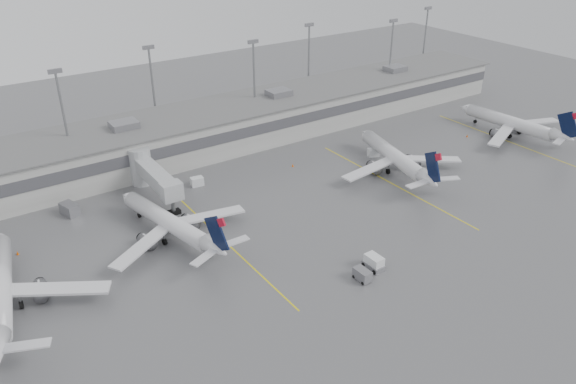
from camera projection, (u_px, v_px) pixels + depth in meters
ground at (419, 280)px, 77.41m from camera, size 260.00×260.00×0.00m
terminal at (219, 126)px, 117.91m from camera, size 152.00×17.00×9.45m
light_masts at (204, 83)px, 118.48m from camera, size 142.40×8.00×20.60m
jet_bridge_right at (149, 172)px, 98.88m from camera, size 4.00×17.20×7.00m
stand_markings at (315, 209)px, 94.97m from camera, size 105.25×40.00×0.01m
jet_mid_left at (172, 223)px, 85.60m from camera, size 23.74×26.89×8.80m
jet_mid_right at (397, 158)px, 106.97m from camera, size 24.56×27.85×9.16m
jet_far_right at (514, 123)px, 123.17m from camera, size 25.23×28.35×9.17m
baggage_tug at (374, 263)px, 79.60m from camera, size 2.09×3.17×2.02m
baggage_cart at (362, 275)px, 77.09m from camera, size 1.54×2.62×1.67m
gse_uld_b at (197, 181)px, 102.53m from camera, size 2.45×1.80×1.60m
gse_uld_c at (373, 152)px, 114.28m from camera, size 2.65×2.24×1.59m
gse_loader at (70, 209)px, 93.03m from camera, size 2.87×3.66×2.01m
cone_a at (17, 253)px, 82.79m from camera, size 0.40×0.40×0.63m
cone_b at (156, 219)px, 91.62m from camera, size 0.38×0.38×0.60m
cone_c at (293, 165)px, 109.94m from camera, size 0.40×0.40×0.64m
cone_d at (467, 136)px, 123.55m from camera, size 0.39×0.39×0.61m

